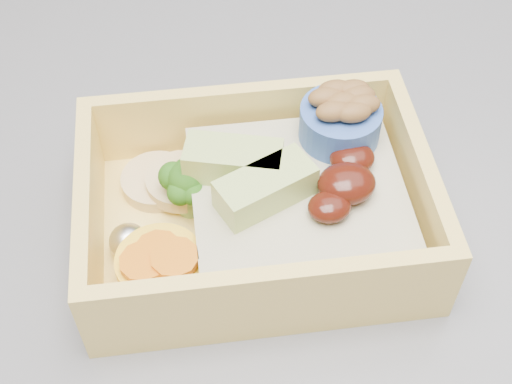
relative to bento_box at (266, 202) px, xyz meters
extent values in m
cube|color=#F5D065|center=(-0.01, 0.00, -0.02)|extent=(0.21, 0.16, 0.01)
cube|color=#F5D065|center=(0.00, 0.07, 0.01)|extent=(0.20, 0.02, 0.05)
cube|color=#F5D065|center=(-0.01, -0.07, 0.01)|extent=(0.20, 0.02, 0.05)
cube|color=#F5D065|center=(0.09, -0.01, 0.01)|extent=(0.02, 0.13, 0.05)
cube|color=#F5D065|center=(-0.10, 0.00, 0.01)|extent=(0.02, 0.13, 0.05)
cube|color=#99906C|center=(0.02, 0.00, 0.00)|extent=(0.13, 0.12, 0.03)
ellipsoid|color=#380F08|center=(0.04, -0.01, 0.02)|extent=(0.04, 0.03, 0.02)
ellipsoid|color=#380F08|center=(0.05, 0.01, 0.02)|extent=(0.03, 0.02, 0.01)
ellipsoid|color=#380F08|center=(0.03, -0.03, 0.02)|extent=(0.03, 0.02, 0.01)
cube|color=#B1CA6A|center=(0.00, -0.01, 0.02)|extent=(0.06, 0.04, 0.02)
cube|color=#B1CA6A|center=(-0.02, 0.01, 0.02)|extent=(0.06, 0.04, 0.02)
cylinder|color=#789E55|center=(-0.05, 0.02, -0.01)|extent=(0.01, 0.01, 0.02)
sphere|color=#296216|center=(-0.05, 0.02, 0.01)|extent=(0.02, 0.02, 0.02)
sphere|color=#296216|center=(-0.04, 0.02, 0.01)|extent=(0.02, 0.02, 0.02)
sphere|color=#296216|center=(-0.05, 0.02, 0.01)|extent=(0.02, 0.02, 0.02)
sphere|color=#296216|center=(-0.04, 0.01, 0.01)|extent=(0.02, 0.02, 0.02)
sphere|color=#296216|center=(-0.05, 0.01, 0.01)|extent=(0.02, 0.02, 0.02)
sphere|color=#296216|center=(-0.05, 0.03, 0.01)|extent=(0.02, 0.02, 0.02)
cylinder|color=yellow|center=(-0.07, -0.03, -0.01)|extent=(0.05, 0.05, 0.02)
cylinder|color=orange|center=(-0.07, -0.03, 0.01)|extent=(0.03, 0.03, 0.00)
cylinder|color=orange|center=(-0.08, -0.04, 0.01)|extent=(0.03, 0.03, 0.00)
cylinder|color=orange|center=(-0.06, -0.04, 0.01)|extent=(0.03, 0.03, 0.00)
cylinder|color=tan|center=(-0.06, 0.04, -0.01)|extent=(0.05, 0.05, 0.01)
cylinder|color=tan|center=(-0.05, 0.03, -0.01)|extent=(0.05, 0.05, 0.01)
ellipsoid|color=silver|center=(-0.03, 0.05, -0.01)|extent=(0.02, 0.02, 0.02)
ellipsoid|color=silver|center=(-0.08, -0.01, -0.01)|extent=(0.02, 0.02, 0.02)
cylinder|color=#345AB2|center=(0.05, 0.03, 0.03)|extent=(0.05, 0.05, 0.02)
ellipsoid|color=brown|center=(0.05, 0.03, 0.04)|extent=(0.02, 0.01, 0.01)
ellipsoid|color=brown|center=(0.06, 0.04, 0.04)|extent=(0.02, 0.01, 0.01)
ellipsoid|color=brown|center=(0.04, 0.04, 0.04)|extent=(0.02, 0.01, 0.01)
ellipsoid|color=brown|center=(0.06, 0.02, 0.04)|extent=(0.02, 0.01, 0.01)
ellipsoid|color=brown|center=(0.04, 0.03, 0.04)|extent=(0.02, 0.01, 0.01)
ellipsoid|color=brown|center=(0.06, 0.03, 0.04)|extent=(0.02, 0.01, 0.01)
ellipsoid|color=brown|center=(0.05, 0.04, 0.04)|extent=(0.02, 0.01, 0.01)
ellipsoid|color=brown|center=(0.06, 0.04, 0.04)|extent=(0.02, 0.01, 0.01)
camera|label=1|loc=(-0.05, -0.26, 0.33)|focal=50.00mm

